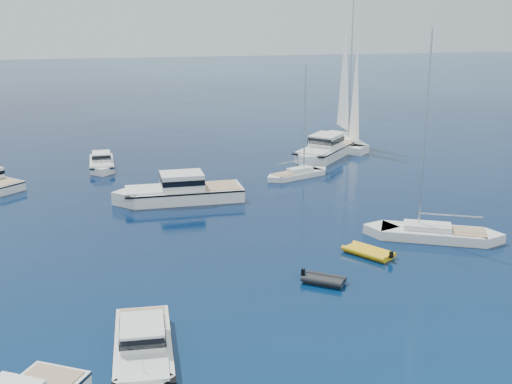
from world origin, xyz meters
TOP-DOWN VIEW (x-y plane):
  - ground at (0.00, 0.00)m, footprint 400.00×400.00m
  - motor_cruiser_near at (-12.54, 4.46)m, footprint 3.17×9.43m
  - motor_cruiser_centre at (-8.11, 31.66)m, footprint 12.52×4.06m
  - motor_cruiser_distant at (10.06, 45.91)m, footprint 11.16×12.17m
  - motor_cruiser_horizon at (-15.10, 45.68)m, footprint 2.75×8.32m
  - sailboat_mid_r at (9.57, 17.84)m, footprint 11.02×7.18m
  - sailboat_centre at (4.51, 37.61)m, footprint 8.16×5.11m
  - sailboat_sails_r at (14.42, 51.42)m, footprint 3.82×12.84m
  - tender_yellow at (3.58, 15.60)m, footprint 3.77×4.20m
  - tender_grey_near at (-0.98, 11.57)m, footprint 3.19×2.93m
  - tender_grey_far at (-4.62, 34.52)m, footprint 4.46×3.62m

SIDE VIEW (x-z plane):
  - ground at x=0.00m, z-range 0.00..0.00m
  - motor_cruiser_near at x=-12.54m, z-range -1.23..1.23m
  - motor_cruiser_centre at x=-8.11m, z-range -1.63..1.63m
  - motor_cruiser_distant at x=10.06m, z-range -1.66..1.66m
  - motor_cruiser_horizon at x=-15.10m, z-range -1.08..1.08m
  - sailboat_mid_r at x=9.57m, z-range -7.97..7.97m
  - sailboat_centre at x=4.51m, z-range -5.88..5.88m
  - sailboat_sails_r at x=14.42m, z-range -9.35..9.35m
  - tender_yellow at x=3.58m, z-range -0.47..0.47m
  - tender_grey_near at x=-0.98m, z-range -0.47..0.47m
  - tender_grey_far at x=-4.62m, z-range -0.47..0.47m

